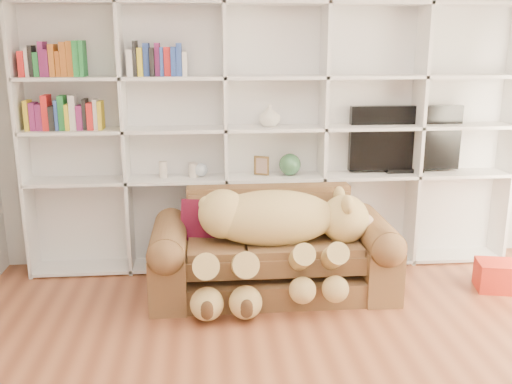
{
  "coord_description": "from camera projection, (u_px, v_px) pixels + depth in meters",
  "views": [
    {
      "loc": [
        -0.62,
        -2.74,
        2.06
      ],
      "look_at": [
        -0.23,
        1.63,
        0.89
      ],
      "focal_mm": 40.0,
      "sensor_mm": 36.0,
      "label": 1
    }
  ],
  "objects": [
    {
      "name": "gift_box",
      "position": [
        495.0,
        276.0,
        4.85
      ],
      "size": [
        0.36,
        0.35,
        0.24
      ],
      "primitive_type": "cube",
      "rotation": [
        0.0,
        0.0,
        -0.23
      ],
      "color": "red",
      "rests_on": "floor"
    },
    {
      "name": "green_vase",
      "position": [
        290.0,
        164.0,
        5.2
      ],
      "size": [
        0.2,
        0.2,
        0.2
      ],
      "primitive_type": "sphere",
      "color": "#2F5C3A",
      "rests_on": "bookshelf"
    },
    {
      "name": "snow_globe",
      "position": [
        201.0,
        170.0,
        5.14
      ],
      "size": [
        0.12,
        0.12,
        0.12
      ],
      "primitive_type": "sphere",
      "color": "silver",
      "rests_on": "bookshelf"
    },
    {
      "name": "shelf_vase",
      "position": [
        270.0,
        115.0,
        5.07
      ],
      "size": [
        0.25,
        0.25,
        0.2
      ],
      "primitive_type": "imported",
      "rotation": [
        0.0,
        0.0,
        -0.4
      ],
      "color": "silver",
      "rests_on": "bookshelf"
    },
    {
      "name": "wall_back",
      "position": [
        272.0,
        120.0,
        5.28
      ],
      "size": [
        5.0,
        0.02,
        2.7
      ],
      "primitive_type": "cube",
      "color": "silver",
      "rests_on": "floor"
    },
    {
      "name": "figurine_short",
      "position": [
        193.0,
        170.0,
        5.13
      ],
      "size": [
        0.08,
        0.08,
        0.13
      ],
      "primitive_type": "cylinder",
      "rotation": [
        0.0,
        0.0,
        -0.07
      ],
      "color": "beige",
      "rests_on": "bookshelf"
    },
    {
      "name": "tv",
      "position": [
        405.0,
        139.0,
        5.29
      ],
      "size": [
        1.05,
        0.18,
        0.62
      ],
      "color": "black",
      "rests_on": "bookshelf"
    },
    {
      "name": "throw_pillow",
      "position": [
        202.0,
        220.0,
        4.79
      ],
      "size": [
        0.38,
        0.26,
        0.36
      ],
      "primitive_type": "cube",
      "rotation": [
        -0.24,
        0.0,
        -0.19
      ],
      "color": "#5B0F27",
      "rests_on": "sofa"
    },
    {
      "name": "figurine_tall",
      "position": [
        163.0,
        170.0,
        5.11
      ],
      "size": [
        0.09,
        0.09,
        0.15
      ],
      "primitive_type": "cylinder",
      "rotation": [
        0.0,
        0.0,
        -0.26
      ],
      "color": "beige",
      "rests_on": "bookshelf"
    },
    {
      "name": "picture_frame",
      "position": [
        262.0,
        166.0,
        5.18
      ],
      "size": [
        0.14,
        0.08,
        0.17
      ],
      "primitive_type": "cube",
      "rotation": [
        0.0,
        0.0,
        -0.4
      ],
      "color": "brown",
      "rests_on": "bookshelf"
    },
    {
      "name": "teddy_bear",
      "position": [
        275.0,
        231.0,
        4.55
      ],
      "size": [
        1.53,
        0.83,
        0.89
      ],
      "rotation": [
        0.0,
        0.0,
        0.04
      ],
      "color": "#DEB96F",
      "rests_on": "sofa"
    },
    {
      "name": "sofa",
      "position": [
        272.0,
        255.0,
        4.78
      ],
      "size": [
        2.0,
        0.86,
        0.84
      ],
      "color": "brown",
      "rests_on": "floor"
    },
    {
      "name": "bookshelf",
      "position": [
        247.0,
        127.0,
        5.14
      ],
      "size": [
        4.43,
        0.35,
        2.4
      ],
      "color": "white",
      "rests_on": "floor"
    }
  ]
}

